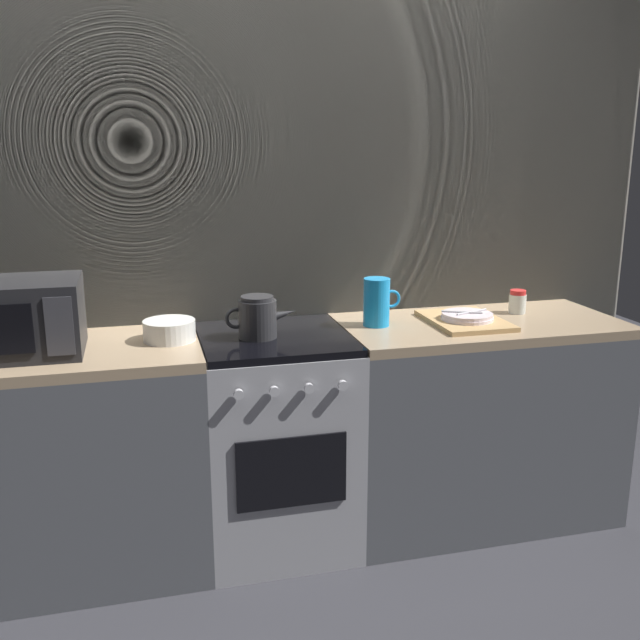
% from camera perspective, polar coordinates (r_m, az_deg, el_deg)
% --- Properties ---
extents(ground_plane, '(8.00, 8.00, 0.00)m').
position_cam_1_polar(ground_plane, '(3.20, -3.40, -16.97)').
color(ground_plane, '#2D2D33').
extents(back_wall, '(3.60, 0.05, 2.40)m').
position_cam_1_polar(back_wall, '(3.09, -4.89, 5.71)').
color(back_wall, '#B2AD9E').
rests_on(back_wall, ground_plane).
extents(counter_left, '(1.20, 0.60, 0.90)m').
position_cam_1_polar(counter_left, '(2.97, -21.13, -10.69)').
color(counter_left, '#515459').
rests_on(counter_left, ground_plane).
extents(stove_unit, '(0.60, 0.63, 0.90)m').
position_cam_1_polar(stove_unit, '(2.99, -3.52, -9.58)').
color(stove_unit, '#9E9EA3').
rests_on(stove_unit, ground_plane).
extents(counter_right, '(1.20, 0.60, 0.90)m').
position_cam_1_polar(counter_right, '(3.26, 12.32, -7.77)').
color(counter_right, '#515459').
rests_on(counter_right, ground_plane).
extents(microwave, '(0.46, 0.35, 0.27)m').
position_cam_1_polar(microwave, '(2.77, -23.21, 0.17)').
color(microwave, black).
rests_on(microwave, counter_left).
extents(kettle, '(0.28, 0.15, 0.17)m').
position_cam_1_polar(kettle, '(2.79, -5.00, 0.21)').
color(kettle, '#262628').
rests_on(kettle, stove_unit).
extents(mixing_bowl, '(0.20, 0.20, 0.08)m').
position_cam_1_polar(mixing_bowl, '(2.81, -11.95, -0.81)').
color(mixing_bowl, silver).
rests_on(mixing_bowl, counter_left).
extents(pitcher, '(0.16, 0.11, 0.20)m').
position_cam_1_polar(pitcher, '(2.97, 4.57, 1.45)').
color(pitcher, '#198CD8').
rests_on(pitcher, counter_right).
extents(dish_pile, '(0.30, 0.40, 0.06)m').
position_cam_1_polar(dish_pile, '(3.07, 11.57, 0.08)').
color(dish_pile, tan).
rests_on(dish_pile, counter_right).
extents(spice_jar, '(0.08, 0.08, 0.10)m').
position_cam_1_polar(spice_jar, '(3.31, 15.51, 1.41)').
color(spice_jar, silver).
rests_on(spice_jar, counter_right).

